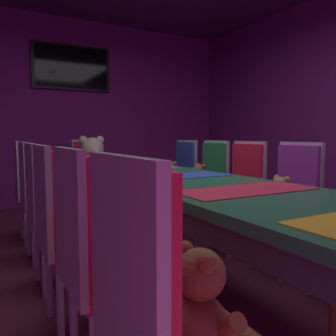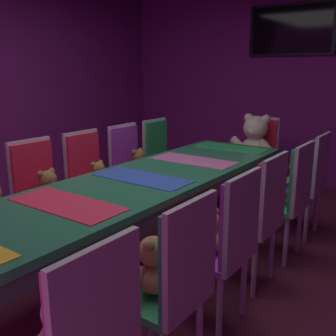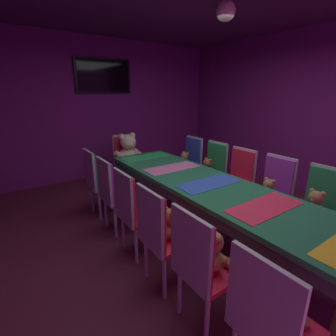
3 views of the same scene
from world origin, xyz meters
The scene contains 24 objects.
ground_plane centered at (0.00, 0.00, 0.00)m, with size 7.90×7.90×0.00m, color #591E33.
wall_back centered at (0.00, 3.20, 1.40)m, with size 5.20×0.12×2.80m, color #721E72.
banquet_table centered at (0.00, 0.00, 0.66)m, with size 0.90×3.45×0.75m.
chair_left_0 centered at (-0.87, -1.37, 0.60)m, with size 0.42×0.41×0.98m.
teddy_left_0 centered at (-0.73, -1.37, 0.58)m, with size 0.23×0.30×0.28m.
chair_left_1 centered at (-0.87, -0.81, 0.60)m, with size 0.42×0.41×0.98m.
teddy_left_1 centered at (-0.72, -0.81, 0.60)m, with size 0.26×0.34×0.32m.
chair_left_2 centered at (-0.89, -0.30, 0.60)m, with size 0.42×0.41×0.98m.
teddy_left_2 centered at (-0.74, -0.30, 0.59)m, with size 0.25×0.32×0.30m.
chair_left_3 centered at (-0.87, 0.25, 0.60)m, with size 0.42×0.41×0.98m.
teddy_left_3 centered at (-0.73, 0.25, 0.57)m, with size 0.22×0.28×0.27m.
chair_left_4 centered at (-0.86, 0.83, 0.60)m, with size 0.42×0.41×0.98m.
teddy_left_4 centered at (-0.72, 0.83, 0.58)m, with size 0.24×0.31×0.29m.
chair_left_5 centered at (-0.87, 1.38, 0.60)m, with size 0.42×0.41×0.98m.
chair_right_2 centered at (0.88, -0.28, 0.60)m, with size 0.42×0.41×0.98m.
teddy_right_2 centered at (0.74, -0.28, 0.58)m, with size 0.22×0.29×0.27m.
chair_right_3 centered at (0.86, 0.27, 0.60)m, with size 0.42×0.41×0.98m.
chair_right_4 centered at (0.89, 0.82, 0.60)m, with size 0.42×0.41×0.98m.
teddy_right_4 centered at (0.74, 0.82, 0.58)m, with size 0.24×0.31×0.29m.
chair_right_5 centered at (0.88, 1.39, 0.60)m, with size 0.42×0.41×0.98m.
teddy_right_5 centered at (0.73, 1.39, 0.58)m, with size 0.23×0.30×0.28m.
throne_chair centered at (0.00, 2.27, 0.60)m, with size 0.41×0.42×0.98m.
king_teddy_bear centered at (0.00, 2.11, 0.70)m, with size 0.61×0.47×0.58m.
wall_tv centered at (0.00, 3.11, 2.05)m, with size 1.14×0.06×0.66m.
Camera 1 is at (-1.22, -2.09, 1.03)m, focal length 36.13 mm.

